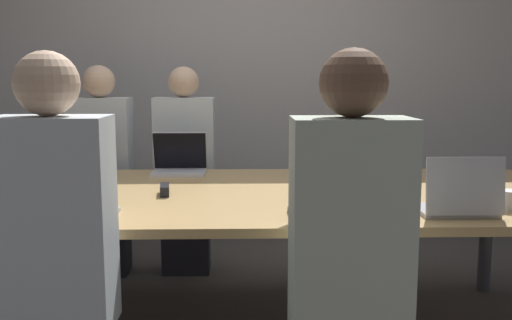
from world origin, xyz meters
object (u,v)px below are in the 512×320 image
Objects in this scene: person_far_midleft at (185,174)px; bottle_near_right at (397,184)px; laptop_far_midleft at (179,161)px; stapler at (165,190)px; laptop_near_midright at (331,204)px; person_near_left at (56,260)px; cup_near_midright at (397,208)px; laptop_near_left at (68,202)px; cup_near_left at (11,207)px; cup_near_right at (508,200)px; person_far_left at (102,174)px; laptop_far_left at (87,165)px; laptop_near_right at (459,198)px; person_near_midright at (349,265)px.

person_far_midleft reaches higher than bottle_near_right.
stapler is at bearing -90.39° from laptop_far_midleft.
laptop_near_midright is at bearing -57.13° from laptop_far_midleft.
cup_near_midright is at bearing -164.79° from person_near_left.
cup_near_left is at bearing -11.34° from laptop_near_left.
laptop_near_midright is at bearing -170.50° from cup_near_right.
person_far_left is 9.20× the size of stapler.
laptop_near_left reaches higher than cup_near_left.
person_far_midleft is 1.60m from laptop_near_left.
bottle_near_right is (0.03, 0.12, 0.08)m from cup_near_midright.
bottle_near_right is (1.60, -0.92, 0.05)m from laptop_far_left.
stapler is at bearing -19.97° from laptop_near_right.
person_near_left is at bearing -5.19° from person_near_midright.
laptop_near_right is 0.27m from bottle_near_right.
stapler is (0.27, 0.85, 0.08)m from person_near_left.
laptop_near_left is at bearing -128.20° from stapler.
person_far_midleft is 1.04m from stapler.
bottle_near_right is (1.62, -1.38, 0.18)m from person_far_left.
person_far_midleft is 4.33× the size of laptop_near_right.
person_far_midleft is 4.07× the size of laptop_near_midright.
bottle_near_right is at bearing -52.85° from person_far_midleft.
laptop_near_left is at bearing -105.33° from laptop_far_midleft.
person_near_left is at bearing -100.50° from laptop_far_midleft.
laptop_near_left reaches higher than laptop_far_midleft.
laptop_near_right is at bearing -24.05° from bottle_near_right.
laptop_near_right reaches higher than cup_near_midright.
person_far_midleft reaches higher than laptop_near_right.
person_near_left is (0.26, -1.40, -0.13)m from laptop_far_left.
laptop_near_midright is 3.69× the size of cup_near_midright.
person_far_left is 1.15m from stapler.
stapler is at bearing -46.23° from laptop_far_left.
laptop_near_left is 2.27× the size of stapler.
laptop_far_left reaches higher than stapler.
laptop_far_left reaches higher than cup_near_right.
laptop_near_right reaches higher than laptop_far_left.
laptop_far_midleft is at bearing 136.01° from bottle_near_right.
person_near_midright is at bearing 158.79° from laptop_near_left.
person_near_left is (0.05, -0.32, -0.14)m from laptop_near_left.
person_far_left reaches higher than laptop_far_midleft.
laptop_near_midright is 0.45m from person_near_midright.
laptop_near_left is at bearing -101.57° from person_far_midleft.
cup_near_right is at bearing -144.92° from person_near_midright.
laptop_far_left is 0.77m from stapler.
laptop_far_left is at bearing -49.37° from person_near_midright.
laptop_far_left reaches higher than cup_near_left.
cup_near_left is 1.88m from laptop_near_right.
person_near_left is (-1.03, -0.34, -0.12)m from laptop_near_midright.
person_far_left is at bearing 111.99° from stapler.
laptop_far_left is 1.14× the size of bottle_near_right.
cup_near_right is (0.53, 0.12, 0.00)m from cup_near_midright.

